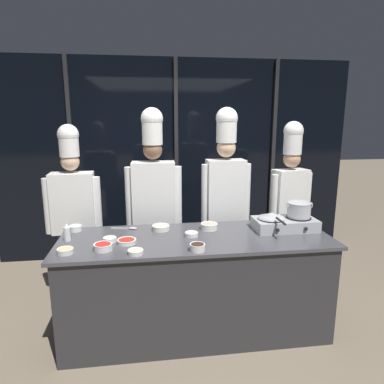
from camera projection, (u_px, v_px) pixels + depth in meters
name	position (u px, v px, depth m)	size (l,w,h in m)	color
ground_plane	(196.00, 328.00, 3.20)	(24.00, 24.00, 0.00)	#7F705B
window_wall_back	(176.00, 161.00, 4.71)	(4.84, 0.09, 2.70)	black
demo_counter	(196.00, 284.00, 3.10)	(2.37, 0.83, 0.90)	#2D2D30
portable_stove	(285.00, 224.00, 3.19)	(0.57, 0.32, 0.12)	#B2B5BA
frying_pan	(272.00, 216.00, 3.15)	(0.25, 0.44, 0.05)	#ADAFB5
stock_pot	(299.00, 209.00, 3.18)	(0.24, 0.22, 0.14)	#B7BABF
squeeze_bottle_clear	(67.00, 233.00, 2.90)	(0.06, 0.06, 0.15)	white
prep_bowl_bell_pepper	(103.00, 246.00, 2.70)	(0.15, 0.15, 0.05)	white
prep_bowl_garlic	(75.00, 228.00, 3.16)	(0.12, 0.12, 0.05)	white
prep_bowl_chili_flakes	(127.00, 241.00, 2.85)	(0.16, 0.16, 0.04)	white
prep_bowl_onion	(110.00, 239.00, 2.88)	(0.11, 0.11, 0.04)	white
prep_bowl_chicken	(161.00, 227.00, 3.19)	(0.16, 0.16, 0.05)	white
prep_bowl_ginger	(65.00, 250.00, 2.63)	(0.13, 0.13, 0.04)	white
prep_bowl_shrimp	(209.00, 226.00, 3.20)	(0.16, 0.16, 0.06)	white
prep_bowl_noodles	(136.00, 252.00, 2.62)	(0.12, 0.12, 0.04)	white
prep_bowl_bean_sprouts	(192.00, 234.00, 3.02)	(0.12, 0.12, 0.04)	white
prep_bowl_soy_glaze	(197.00, 247.00, 2.69)	(0.13, 0.13, 0.06)	white
serving_spoon_slotted	(129.00, 228.00, 3.22)	(0.25, 0.08, 0.02)	#B2B5BA
chef_head	(73.00, 203.00, 3.50)	(0.56, 0.24, 1.87)	#2D3856
chef_sous	(154.00, 192.00, 3.57)	(0.58, 0.25, 2.03)	#2D3856
chef_line	(225.00, 187.00, 3.62)	(0.53, 0.22, 2.03)	#4C4C51
chef_pastry	(290.00, 193.00, 3.73)	(0.49, 0.26, 1.89)	#4C4C51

